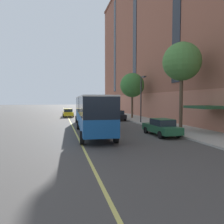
{
  "coord_description": "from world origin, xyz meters",
  "views": [
    {
      "loc": [
        -3.56,
        -18.43,
        3.31
      ],
      "look_at": [
        2.65,
        7.26,
        1.8
      ],
      "focal_mm": 35.0,
      "sensor_mm": 36.0,
      "label": 1
    }
  ],
  "objects_px": {
    "parked_car_green_3": "(161,127)",
    "street_tree_far_uptown": "(132,85)",
    "street_lamp": "(142,94)",
    "taxi_cab": "(68,113)",
    "parked_car_black_2": "(118,115)",
    "street_tree_mid_block": "(182,62)",
    "city_bus": "(90,111)",
    "parked_car_darkgray_1": "(105,112)"
  },
  "relations": [
    {
      "from": "parked_car_green_3",
      "to": "street_tree_mid_block",
      "type": "height_order",
      "value": "street_tree_mid_block"
    },
    {
      "from": "street_tree_mid_block",
      "to": "parked_car_darkgray_1",
      "type": "bearing_deg",
      "value": 97.74
    },
    {
      "from": "taxi_cab",
      "to": "city_bus",
      "type": "bearing_deg",
      "value": -85.08
    },
    {
      "from": "city_bus",
      "to": "street_tree_mid_block",
      "type": "bearing_deg",
      "value": -20.35
    },
    {
      "from": "parked_car_green_3",
      "to": "street_tree_far_uptown",
      "type": "xyz_separation_m",
      "value": [
        3.22,
        17.76,
        5.0
      ]
    },
    {
      "from": "parked_car_green_3",
      "to": "street_lamp",
      "type": "distance_m",
      "value": 10.51
    },
    {
      "from": "street_tree_far_uptown",
      "to": "street_lamp",
      "type": "height_order",
      "value": "street_tree_far_uptown"
    },
    {
      "from": "street_tree_mid_block",
      "to": "street_tree_far_uptown",
      "type": "xyz_separation_m",
      "value": [
        0.0,
        15.68,
        -1.39
      ]
    },
    {
      "from": "parked_car_black_2",
      "to": "street_tree_mid_block",
      "type": "relative_size",
      "value": 0.53
    },
    {
      "from": "taxi_cab",
      "to": "street_lamp",
      "type": "bearing_deg",
      "value": -57.49
    },
    {
      "from": "parked_car_green_3",
      "to": "parked_car_darkgray_1",
      "type": "bearing_deg",
      "value": 89.95
    },
    {
      "from": "parked_car_green_3",
      "to": "taxi_cab",
      "type": "distance_m",
      "value": 25.62
    },
    {
      "from": "city_bus",
      "to": "parked_car_green_3",
      "type": "distance_m",
      "value": 8.11
    },
    {
      "from": "city_bus",
      "to": "street_tree_mid_block",
      "type": "height_order",
      "value": "street_tree_mid_block"
    },
    {
      "from": "parked_car_green_3",
      "to": "taxi_cab",
      "type": "bearing_deg",
      "value": 107.02
    },
    {
      "from": "city_bus",
      "to": "taxi_cab",
      "type": "bearing_deg",
      "value": 94.92
    },
    {
      "from": "taxi_cab",
      "to": "parked_car_darkgray_1",
      "type": "bearing_deg",
      "value": 8.3
    },
    {
      "from": "parked_car_black_2",
      "to": "street_tree_far_uptown",
      "type": "distance_m",
      "value": 6.22
    },
    {
      "from": "street_tree_far_uptown",
      "to": "street_lamp",
      "type": "bearing_deg",
      "value": -99.66
    },
    {
      "from": "parked_car_darkgray_1",
      "to": "taxi_cab",
      "type": "bearing_deg",
      "value": -171.7
    },
    {
      "from": "street_tree_far_uptown",
      "to": "taxi_cab",
      "type": "bearing_deg",
      "value": 147.83
    },
    {
      "from": "parked_car_green_3",
      "to": "city_bus",
      "type": "bearing_deg",
      "value": 137.11
    },
    {
      "from": "parked_car_green_3",
      "to": "street_lamp",
      "type": "bearing_deg",
      "value": 79.23
    },
    {
      "from": "parked_car_green_3",
      "to": "street_tree_mid_block",
      "type": "bearing_deg",
      "value": 32.8
    },
    {
      "from": "parked_car_darkgray_1",
      "to": "parked_car_black_2",
      "type": "xyz_separation_m",
      "value": [
        0.07,
        -9.84,
        -0.0
      ]
    },
    {
      "from": "street_lamp",
      "to": "parked_car_black_2",
      "type": "bearing_deg",
      "value": 106.54
    },
    {
      "from": "parked_car_darkgray_1",
      "to": "parked_car_black_2",
      "type": "height_order",
      "value": "same"
    },
    {
      "from": "taxi_cab",
      "to": "street_lamp",
      "type": "height_order",
      "value": "street_lamp"
    },
    {
      "from": "city_bus",
      "to": "street_lamp",
      "type": "xyz_separation_m",
      "value": [
        7.73,
        4.36,
        1.96
      ]
    },
    {
      "from": "parked_car_black_2",
      "to": "parked_car_darkgray_1",
      "type": "bearing_deg",
      "value": 90.43
    },
    {
      "from": "city_bus",
      "to": "street_lamp",
      "type": "distance_m",
      "value": 9.09
    },
    {
      "from": "city_bus",
      "to": "street_tree_far_uptown",
      "type": "distance_m",
      "value": 15.73
    },
    {
      "from": "street_tree_mid_block",
      "to": "street_tree_far_uptown",
      "type": "distance_m",
      "value": 15.75
    },
    {
      "from": "city_bus",
      "to": "parked_car_black_2",
      "type": "bearing_deg",
      "value": 60.01
    },
    {
      "from": "street_tree_mid_block",
      "to": "street_tree_far_uptown",
      "type": "height_order",
      "value": "street_tree_mid_block"
    },
    {
      "from": "parked_car_green_3",
      "to": "taxi_cab",
      "type": "relative_size",
      "value": 1.01
    },
    {
      "from": "parked_car_darkgray_1",
      "to": "parked_car_green_3",
      "type": "distance_m",
      "value": 25.6
    },
    {
      "from": "parked_car_darkgray_1",
      "to": "street_tree_far_uptown",
      "type": "distance_m",
      "value": 9.83
    },
    {
      "from": "parked_car_darkgray_1",
      "to": "street_lamp",
      "type": "height_order",
      "value": "street_lamp"
    },
    {
      "from": "city_bus",
      "to": "parked_car_darkgray_1",
      "type": "bearing_deg",
      "value": 73.73
    },
    {
      "from": "parked_car_green_3",
      "to": "taxi_cab",
      "type": "height_order",
      "value": "same"
    },
    {
      "from": "parked_car_black_2",
      "to": "street_lamp",
      "type": "distance_m",
      "value": 7.03
    }
  ]
}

